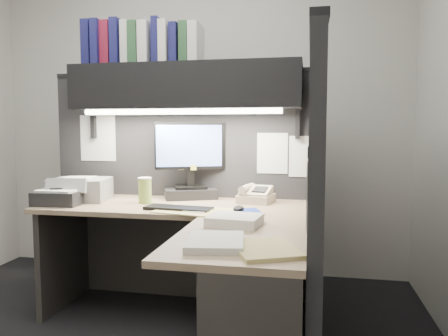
{
  "coord_description": "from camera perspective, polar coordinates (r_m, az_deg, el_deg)",
  "views": [
    {
      "loc": [
        0.96,
        -2.12,
        1.22
      ],
      "look_at": [
        0.44,
        0.51,
        0.98
      ],
      "focal_mm": 35.0,
      "sensor_mm": 36.0,
      "label": 1
    }
  ],
  "objects": [
    {
      "name": "mousepad",
      "position": [
        2.57,
        2.09,
        -5.75
      ],
      "size": [
        0.3,
        0.29,
        0.0
      ],
      "primitive_type": "cube",
      "rotation": [
        0.0,
        0.0,
        0.36
      ],
      "color": "navy",
      "rests_on": "desk"
    },
    {
      "name": "partition_back",
      "position": [
        3.21,
        -5.67,
        -2.37
      ],
      "size": [
        1.9,
        0.06,
        1.6
      ],
      "primitive_type": "cube",
      "color": "black",
      "rests_on": "floor"
    },
    {
      "name": "binder_row",
      "position": [
        3.14,
        -10.74,
        15.59
      ],
      "size": [
        0.81,
        0.26,
        0.31
      ],
      "color": "#15164C",
      "rests_on": "overhead_shelf"
    },
    {
      "name": "open_folder",
      "position": [
        2.6,
        -3.96,
        -5.59
      ],
      "size": [
        0.49,
        0.37,
        0.01
      ],
      "primitive_type": "cube",
      "rotation": [
        0.0,
        0.0,
        -0.2
      ],
      "color": "tan",
      "rests_on": "desk"
    },
    {
      "name": "mouse",
      "position": [
        2.56,
        1.93,
        -5.35
      ],
      "size": [
        0.06,
        0.1,
        0.04
      ],
      "primitive_type": "ellipsoid",
      "rotation": [
        0.0,
        0.0,
        -0.01
      ],
      "color": "black",
      "rests_on": "mousepad"
    },
    {
      "name": "task_light_tube",
      "position": [
        2.85,
        -5.8,
        7.35
      ],
      "size": [
        1.32,
        0.04,
        0.04
      ],
      "primitive_type": "cylinder",
      "rotation": [
        0.0,
        1.57,
        0.0
      ],
      "color": "white",
      "rests_on": "overhead_shelf"
    },
    {
      "name": "wall_back",
      "position": [
        3.75,
        -3.64,
        7.13
      ],
      "size": [
        3.5,
        0.04,
        2.7
      ],
      "primitive_type": "cube",
      "color": "beige",
      "rests_on": "floor"
    },
    {
      "name": "manila_stack",
      "position": [
        1.78,
        5.32,
        -10.51
      ],
      "size": [
        0.34,
        0.37,
        0.02
      ],
      "primitive_type": "cube",
      "rotation": [
        0.0,
        0.0,
        0.43
      ],
      "color": "tan",
      "rests_on": "desk"
    },
    {
      "name": "paper_stack_a",
      "position": [
        2.23,
        1.42,
        -6.83
      ],
      "size": [
        0.28,
        0.25,
        0.05
      ],
      "primitive_type": "cube",
      "rotation": [
        0.0,
        0.0,
        -0.12
      ],
      "color": "white",
      "rests_on": "desk"
    },
    {
      "name": "telephone",
      "position": [
        2.91,
        4.22,
        -3.65
      ],
      "size": [
        0.25,
        0.26,
        0.09
      ],
      "primitive_type": "cube",
      "rotation": [
        0.0,
        0.0,
        -0.19
      ],
      "color": "beige",
      "rests_on": "desk"
    },
    {
      "name": "pinned_papers",
      "position": [
        2.74,
        -0.09,
        1.7
      ],
      "size": [
        1.76,
        1.31,
        0.51
      ],
      "color": "white",
      "rests_on": "partition_back"
    },
    {
      "name": "monitor",
      "position": [
        3.06,
        -4.42,
        -0.05
      ],
      "size": [
        0.47,
        0.34,
        0.53
      ],
      "rotation": [
        0.0,
        0.0,
        0.39
      ],
      "color": "black",
      "rests_on": "desk"
    },
    {
      "name": "keyboard",
      "position": [
        2.65,
        -5.97,
        -5.27
      ],
      "size": [
        0.42,
        0.19,
        0.02
      ],
      "primitive_type": "cube",
      "rotation": [
        0.0,
        0.0,
        -0.13
      ],
      "color": "black",
      "rests_on": "desk"
    },
    {
      "name": "overhead_shelf",
      "position": [
        3.0,
        -5.03,
        10.5
      ],
      "size": [
        1.55,
        0.34,
        0.3
      ],
      "primitive_type": "cube",
      "color": "black",
      "rests_on": "partition_back"
    },
    {
      "name": "coffee_cup",
      "position": [
        2.92,
        -10.28,
        -2.98
      ],
      "size": [
        0.11,
        0.11,
        0.16
      ],
      "primitive_type": "cylinder",
      "rotation": [
        0.0,
        0.0,
        0.3
      ],
      "color": "#A3B648",
      "rests_on": "desk"
    },
    {
      "name": "desk",
      "position": [
        2.32,
        -2.81,
        -14.42
      ],
      "size": [
        1.7,
        1.53,
        0.73
      ],
      "color": "#987D61",
      "rests_on": "floor"
    },
    {
      "name": "notebook_stack",
      "position": [
        3.03,
        -20.6,
        -3.64
      ],
      "size": [
        0.3,
        0.26,
        0.09
      ],
      "primitive_type": "cube",
      "rotation": [
        0.0,
        0.0,
        0.06
      ],
      "color": "black",
      "rests_on": "desk"
    },
    {
      "name": "partition_right",
      "position": [
        2.34,
        11.64,
        -5.27
      ],
      "size": [
        0.06,
        1.5,
        1.6
      ],
      "primitive_type": "cube",
      "color": "black",
      "rests_on": "floor"
    },
    {
      "name": "printer",
      "position": [
        3.16,
        -18.23,
        -2.65
      ],
      "size": [
        0.42,
        0.37,
        0.15
      ],
      "primitive_type": "cube",
      "rotation": [
        0.0,
        0.0,
        0.17
      ],
      "color": "gray",
      "rests_on": "desk"
    },
    {
      "name": "paper_stack_b",
      "position": [
        1.85,
        -1.15,
        -9.64
      ],
      "size": [
        0.28,
        0.33,
        0.03
      ],
      "primitive_type": "cube",
      "rotation": [
        0.0,
        0.0,
        0.15
      ],
      "color": "white",
      "rests_on": "desk"
    }
  ]
}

